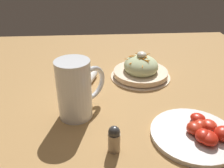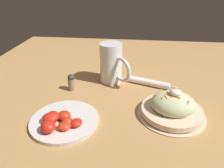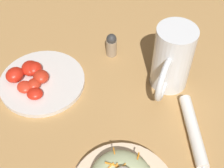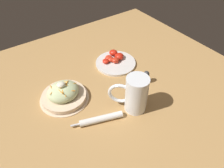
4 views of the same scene
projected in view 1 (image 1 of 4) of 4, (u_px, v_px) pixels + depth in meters
ground_plane at (101, 104)px, 0.75m from camera, size 1.43×1.43×0.00m
salad_plate at (141, 69)px, 0.89m from camera, size 0.22×0.22×0.10m
beer_mug at (76, 92)px, 0.66m from camera, size 0.14×0.14×0.17m
napkin_roll at (86, 84)px, 0.83m from camera, size 0.21×0.08×0.03m
tomato_plate at (198, 133)px, 0.61m from camera, size 0.22×0.22×0.04m
salt_shaker at (114, 139)px, 0.56m from camera, size 0.03×0.03×0.07m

